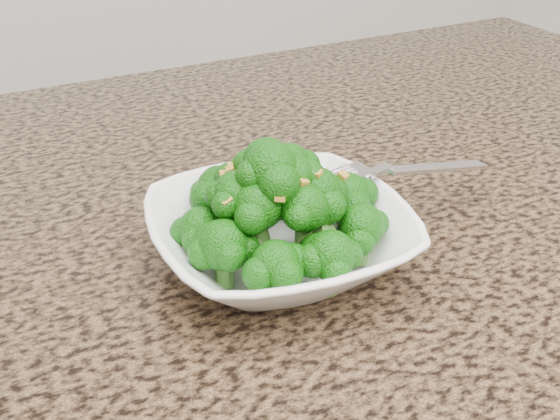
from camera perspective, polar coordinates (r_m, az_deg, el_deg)
granite_counter at (r=0.54m, az=-9.35°, el=-8.70°), size 1.64×1.04×0.03m
bowl at (r=0.55m, az=0.00°, el=-2.27°), size 0.22×0.22×0.05m
broccoli_pile at (r=0.52m, az=0.00°, el=3.27°), size 0.18×0.18×0.07m
garlic_topping at (r=0.51m, az=0.00°, el=7.09°), size 0.11×0.11×0.01m
fork at (r=0.60m, az=8.35°, el=3.33°), size 0.20×0.05×0.01m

